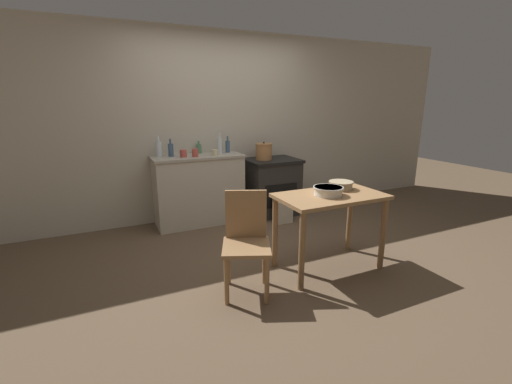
# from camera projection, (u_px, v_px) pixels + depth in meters

# --- Properties ---
(ground_plane) EXTENTS (14.00, 14.00, 0.00)m
(ground_plane) POSITION_uv_depth(u_px,v_px,m) (271.00, 253.00, 3.77)
(ground_plane) COLOR brown
(wall_back) EXTENTS (8.00, 0.07, 2.55)m
(wall_back) POSITION_uv_depth(u_px,v_px,m) (220.00, 126.00, 4.83)
(wall_back) COLOR beige
(wall_back) RESTS_ON ground_plane
(counter_cabinet) EXTENTS (1.18, 0.52, 0.93)m
(counter_cabinet) POSITION_uv_depth(u_px,v_px,m) (199.00, 190.00, 4.61)
(counter_cabinet) COLOR beige
(counter_cabinet) RESTS_ON ground_plane
(stove) EXTENTS (0.74, 0.63, 0.81)m
(stove) POSITION_uv_depth(u_px,v_px,m) (272.00, 186.00, 5.03)
(stove) COLOR #2D2B28
(stove) RESTS_ON ground_plane
(work_table) EXTENTS (1.03, 0.59, 0.76)m
(work_table) POSITION_uv_depth(u_px,v_px,m) (330.00, 208.00, 3.30)
(work_table) COLOR #997047
(work_table) RESTS_ON ground_plane
(chair) EXTENTS (0.52, 0.52, 0.88)m
(chair) POSITION_uv_depth(u_px,v_px,m) (246.00, 239.00, 2.94)
(chair) COLOR #997047
(chair) RESTS_ON ground_plane
(flour_sack) EXTENTS (0.24, 0.16, 0.31)m
(flour_sack) POSITION_uv_depth(u_px,v_px,m) (283.00, 211.00, 4.70)
(flour_sack) COLOR beige
(flour_sack) RESTS_ON ground_plane
(stock_pot) EXTENTS (0.24, 0.24, 0.25)m
(stock_pot) POSITION_uv_depth(u_px,v_px,m) (264.00, 151.00, 4.85)
(stock_pot) COLOR #B77A47
(stock_pot) RESTS_ON stove
(mixing_bowl_large) EXTENTS (0.28, 0.28, 0.08)m
(mixing_bowl_large) POSITION_uv_depth(u_px,v_px,m) (328.00, 191.00, 3.23)
(mixing_bowl_large) COLOR silver
(mixing_bowl_large) RESTS_ON work_table
(mixing_bowl_small) EXTENTS (0.25, 0.25, 0.08)m
(mixing_bowl_small) POSITION_uv_depth(u_px,v_px,m) (341.00, 185.00, 3.46)
(mixing_bowl_small) COLOR tan
(mixing_bowl_small) RESTS_ON work_table
(bottle_far_left) EXTENTS (0.08, 0.08, 0.27)m
(bottle_far_left) POSITION_uv_depth(u_px,v_px,m) (159.00, 149.00, 4.37)
(bottle_far_left) COLOR silver
(bottle_far_left) RESTS_ON counter_cabinet
(bottle_left) EXTENTS (0.07, 0.07, 0.23)m
(bottle_left) POSITION_uv_depth(u_px,v_px,m) (171.00, 150.00, 4.38)
(bottle_left) COLOR #3D5675
(bottle_left) RESTS_ON counter_cabinet
(bottle_mid_left) EXTENTS (0.06, 0.06, 0.22)m
(bottle_mid_left) POSITION_uv_depth(u_px,v_px,m) (228.00, 146.00, 4.72)
(bottle_mid_left) COLOR #3D5675
(bottle_mid_left) RESTS_ON counter_cabinet
(bottle_center_left) EXTENTS (0.07, 0.07, 0.29)m
(bottle_center_left) POSITION_uv_depth(u_px,v_px,m) (220.00, 145.00, 4.63)
(bottle_center_left) COLOR silver
(bottle_center_left) RESTS_ON counter_cabinet
(bottle_center) EXTENTS (0.07, 0.07, 0.17)m
(bottle_center) POSITION_uv_depth(u_px,v_px,m) (199.00, 148.00, 4.66)
(bottle_center) COLOR #517F5B
(bottle_center) RESTS_ON counter_cabinet
(cup_center_right) EXTENTS (0.09, 0.09, 0.08)m
(cup_center_right) POSITION_uv_depth(u_px,v_px,m) (215.00, 153.00, 4.46)
(cup_center_right) COLOR beige
(cup_center_right) RESTS_ON counter_cabinet
(cup_mid_right) EXTENTS (0.08, 0.08, 0.10)m
(cup_mid_right) POSITION_uv_depth(u_px,v_px,m) (195.00, 153.00, 4.36)
(cup_mid_right) COLOR #B74C42
(cup_mid_right) RESTS_ON counter_cabinet
(cup_right) EXTENTS (0.09, 0.09, 0.09)m
(cup_right) POSITION_uv_depth(u_px,v_px,m) (183.00, 153.00, 4.35)
(cup_right) COLOR #B74C42
(cup_right) RESTS_ON counter_cabinet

